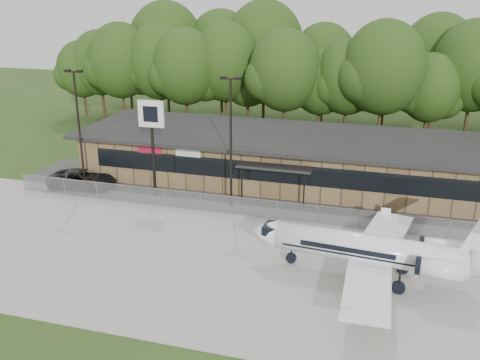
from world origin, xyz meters
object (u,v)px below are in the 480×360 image
(suv, at_px, (82,179))
(pole_sign, at_px, (152,124))
(terminal, at_px, (310,159))
(business_jet, at_px, (378,251))

(suv, xyz_separation_m, pole_sign, (6.92, -0.19, 5.35))
(terminal, xyz_separation_m, suv, (-18.54, -6.95, -1.37))
(terminal, height_order, suv, terminal)
(terminal, height_order, pole_sign, pole_sign)
(business_jet, height_order, pole_sign, pole_sign)
(terminal, relative_size, pole_sign, 5.09)
(suv, relative_size, pole_sign, 0.72)
(pole_sign, bearing_deg, business_jet, -26.50)
(business_jet, bearing_deg, pole_sign, 159.42)
(terminal, relative_size, suv, 7.08)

